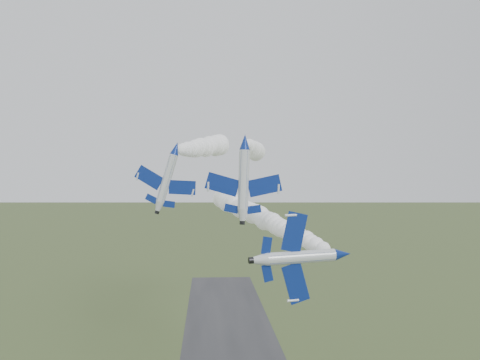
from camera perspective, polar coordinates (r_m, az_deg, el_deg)
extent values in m
cylinder|color=silver|center=(62.31, 10.85, -7.79)|extent=(2.93, 8.05, 1.45)
cone|color=navy|center=(57.88, 12.99, -8.38)|extent=(1.82, 2.31, 1.45)
cone|color=silver|center=(66.65, 9.07, -7.28)|extent=(1.75, 1.94, 1.45)
cylinder|color=black|center=(67.51, 8.75, -7.19)|extent=(0.83, 0.70, 0.74)
ellipsoid|color=black|center=(60.72, 12.14, -7.97)|extent=(1.47, 2.85, 0.97)
cube|color=navy|center=(62.58, 10.37, -5.15)|extent=(0.68, 2.27, 4.34)
cube|color=navy|center=(63.39, 10.51, -10.24)|extent=(0.68, 2.27, 4.34)
cube|color=navy|center=(65.69, 9.33, -6.06)|extent=(0.34, 1.05, 1.89)
cube|color=navy|center=(66.10, 9.40, -8.66)|extent=(0.34, 1.05, 1.89)
cube|color=navy|center=(66.17, 10.43, -7.30)|extent=(2.32, 1.87, 0.17)
cylinder|color=silver|center=(83.38, -6.86, 3.36)|extent=(2.59, 7.72, 1.68)
cone|color=navy|center=(78.69, -7.48, 3.56)|extent=(1.91, 2.17, 1.68)
cone|color=silver|center=(87.90, -6.33, 3.18)|extent=(1.87, 1.81, 1.68)
cylinder|color=black|center=(88.79, -6.23, 3.15)|extent=(0.91, 0.64, 0.85)
ellipsoid|color=black|center=(81.47, -7.01, 3.78)|extent=(1.43, 2.71, 1.12)
cube|color=navy|center=(84.63, -8.53, 3.74)|extent=(4.24, 2.63, 1.30)
cube|color=navy|center=(83.63, -5.05, 2.73)|extent=(4.24, 2.63, 1.30)
cube|color=navy|center=(87.37, -7.31, 3.47)|extent=(1.86, 1.20, 0.60)
cube|color=navy|center=(86.86, -5.52, 2.95)|extent=(1.86, 1.20, 0.60)
cube|color=navy|center=(86.91, -6.23, 3.96)|extent=(0.84, 1.51, 1.93)
cylinder|color=silver|center=(84.78, 0.52, 4.06)|extent=(2.76, 9.52, 1.73)
cone|color=navy|center=(78.88, 0.35, 4.38)|extent=(1.99, 2.64, 1.73)
cone|color=silver|center=(90.46, 0.67, 3.80)|extent=(1.94, 2.19, 1.73)
cylinder|color=black|center=(91.57, 0.69, 3.75)|extent=(0.95, 0.76, 0.88)
ellipsoid|color=black|center=(82.42, 0.47, 4.62)|extent=(1.50, 3.33, 1.15)
cube|color=navy|center=(85.87, -1.70, 3.97)|extent=(5.41, 3.24, 0.32)
cube|color=navy|center=(85.58, 2.79, 3.84)|extent=(5.41, 3.24, 0.32)
cube|color=navy|center=(89.55, -0.50, 3.88)|extent=(2.36, 1.47, 0.18)
cube|color=navy|center=(89.40, 1.79, 3.81)|extent=(2.36, 1.47, 0.18)
cube|color=navy|center=(89.30, 0.66, 4.79)|extent=(0.41, 1.80, 2.46)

